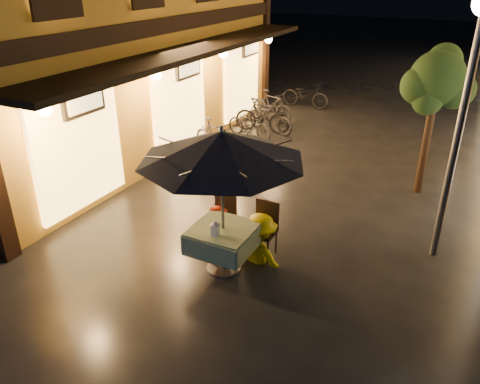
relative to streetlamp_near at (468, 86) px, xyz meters
The scene contains 18 objects.
ground 4.64m from the streetlamp_near, 146.31° to the right, with size 90.00×90.00×0.00m, color black.
west_building 8.98m from the streetlamp_near, 167.08° to the left, with size 5.90×11.40×7.40m.
street_tree 2.63m from the streetlamp_near, 103.11° to the left, with size 1.43×1.20×3.15m.
streetlamp_near is the anchor object (origin of this frame).
cafe_table 4.33m from the streetlamp_near, 146.41° to the right, with size 0.99×0.99×0.78m.
patio_umbrella 3.73m from the streetlamp_near, 146.41° to the right, with size 2.55×2.55×2.46m.
cafe_chair_left 4.38m from the streetlamp_near, 159.54° to the right, with size 0.42×0.42×0.97m.
cafe_chair_right 3.78m from the streetlamp_near, 154.08° to the right, with size 0.42×0.42×0.97m.
table_lantern 4.29m from the streetlamp_near, 143.28° to the right, with size 0.16×0.16×0.25m.
person_orange 4.34m from the streetlamp_near, 157.22° to the right, with size 0.77×0.60×1.58m, color #F73411.
person_yellow 3.69m from the streetlamp_near, 150.98° to the right, with size 1.05×0.60×1.62m, color #DEBF00.
bicycle_0 6.37m from the streetlamp_near, 167.45° to the left, with size 0.60×1.72×0.90m, color black.
bicycle_1 6.57m from the streetlamp_near, 157.45° to the left, with size 0.47×1.67×1.01m, color black.
bicycle_2 7.35m from the streetlamp_near, 142.95° to the left, with size 0.54×1.54×0.81m, color black.
bicycle_3 7.57m from the streetlamp_near, 138.55° to the left, with size 0.48×1.70×1.02m, color black.
bicycle_4 7.56m from the streetlamp_near, 136.51° to the left, with size 0.60×1.72×0.90m, color black.
bicycle_5 8.51m from the streetlamp_near, 133.18° to the left, with size 0.46×1.62×0.98m, color black.
bicycle_6 9.84m from the streetlamp_near, 122.90° to the left, with size 0.60×1.71×0.90m, color black.
Camera 1 is at (3.06, -5.63, 4.49)m, focal length 35.00 mm.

